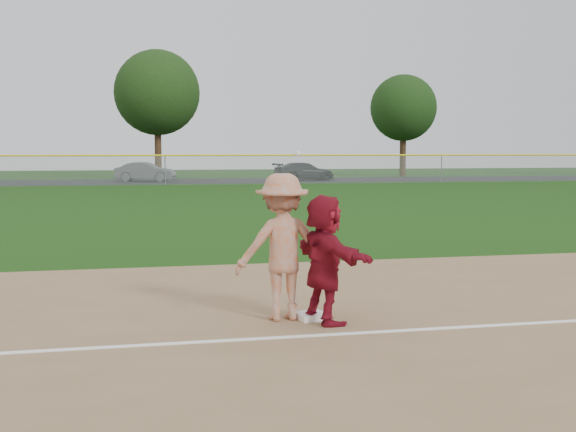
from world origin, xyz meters
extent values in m
plane|color=#153D0B|center=(0.00, 0.00, 0.00)|extent=(160.00, 160.00, 0.00)
cube|color=white|center=(0.00, -0.80, 0.03)|extent=(60.00, 0.10, 0.01)
cube|color=black|center=(0.00, 46.00, 0.01)|extent=(120.00, 10.00, 0.01)
cube|color=white|center=(0.01, 0.08, 0.06)|extent=(0.45, 0.45, 0.09)
imported|color=maroon|center=(0.13, -0.16, 0.87)|extent=(0.96, 1.66, 1.71)
imported|color=#4F5156|center=(-1.17, 45.94, 0.74)|extent=(4.67, 2.66, 1.45)
imported|color=black|center=(10.93, 45.24, 0.71)|extent=(5.07, 2.74, 1.40)
imported|color=#A3A3A5|center=(-0.37, 0.18, 1.01)|extent=(1.33, 0.83, 1.98)
sphere|color=white|center=(-0.18, 0.05, 2.26)|extent=(0.08, 0.08, 0.08)
plane|color=#999EA0|center=(0.00, 40.00, 1.00)|extent=(110.00, 0.00, 110.00)
cylinder|color=yellow|center=(0.00, 40.00, 2.00)|extent=(110.00, 0.12, 0.12)
cylinder|color=gray|center=(0.00, 40.00, 1.00)|extent=(0.08, 0.08, 2.00)
cylinder|color=gray|center=(20.00, 40.00, 1.00)|extent=(0.08, 0.08, 2.00)
cylinder|color=#392515|center=(0.00, 51.50, 2.05)|extent=(0.56, 0.56, 4.10)
sphere|color=black|center=(0.00, 51.50, 7.08)|extent=(7.00, 7.00, 7.00)
cylinder|color=#322212|center=(22.00, 52.80, 1.82)|extent=(0.56, 0.56, 3.64)
sphere|color=black|center=(22.00, 52.80, 6.19)|extent=(6.00, 6.00, 6.00)
camera|label=1|loc=(-2.36, -9.24, 2.29)|focal=45.00mm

